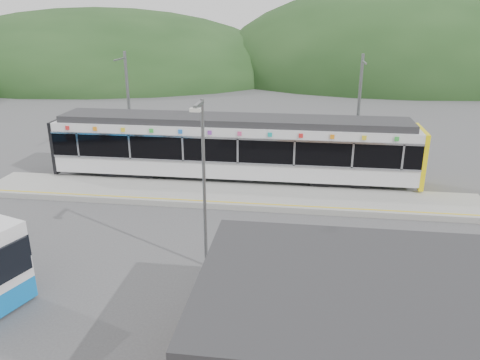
# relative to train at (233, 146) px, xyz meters

# --- Properties ---
(ground) EXTENTS (120.00, 120.00, 0.00)m
(ground) POSITION_rel_train_xyz_m (0.04, -6.00, -2.06)
(ground) COLOR #4C4C4F
(ground) RESTS_ON ground
(hills) EXTENTS (146.00, 149.00, 26.00)m
(hills) POSITION_rel_train_xyz_m (6.23, -0.71, -2.06)
(hills) COLOR #1E3D19
(hills) RESTS_ON ground
(platform) EXTENTS (26.00, 3.20, 0.30)m
(platform) POSITION_rel_train_xyz_m (0.04, -2.70, -1.91)
(platform) COLOR #9E9E99
(platform) RESTS_ON ground
(yellow_line) EXTENTS (26.00, 0.10, 0.01)m
(yellow_line) POSITION_rel_train_xyz_m (0.04, -4.00, -1.76)
(yellow_line) COLOR yellow
(yellow_line) RESTS_ON platform
(train) EXTENTS (20.44, 3.01, 3.74)m
(train) POSITION_rel_train_xyz_m (0.00, 0.00, 0.00)
(train) COLOR black
(train) RESTS_ON ground
(catenary_mast_west) EXTENTS (0.18, 1.80, 7.00)m
(catenary_mast_west) POSITION_rel_train_xyz_m (-6.96, 2.56, 1.58)
(catenary_mast_west) COLOR slate
(catenary_mast_west) RESTS_ON ground
(catenary_mast_east) EXTENTS (0.18, 1.80, 7.00)m
(catenary_mast_east) POSITION_rel_train_xyz_m (7.04, 2.56, 1.58)
(catenary_mast_east) COLOR slate
(catenary_mast_east) RESTS_ON ground
(station_shelter) EXTENTS (9.20, 6.20, 3.00)m
(station_shelter) POSITION_rel_train_xyz_m (6.04, -15.00, -0.51)
(station_shelter) COLOR brown
(station_shelter) RESTS_ON ground
(pallet_stack) EXTENTS (1.38, 1.21, 0.31)m
(pallet_stack) POSITION_rel_train_xyz_m (7.37, -13.70, -1.91)
(pallet_stack) COLOR #937047
(pallet_stack) RESTS_ON ground
(lamp_post) EXTENTS (0.35, 1.12, 6.43)m
(lamp_post) POSITION_rel_train_xyz_m (0.43, -9.83, 1.76)
(lamp_post) COLOR slate
(lamp_post) RESTS_ON ground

